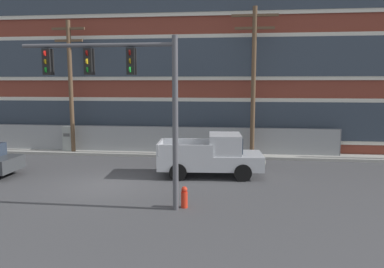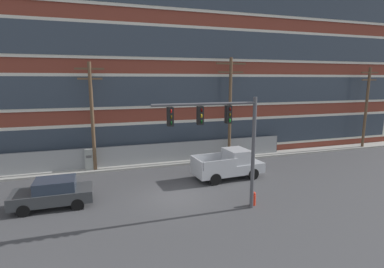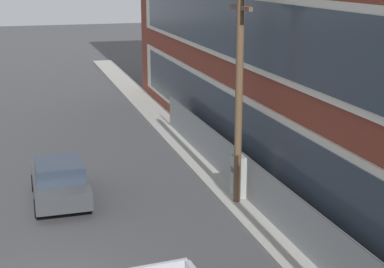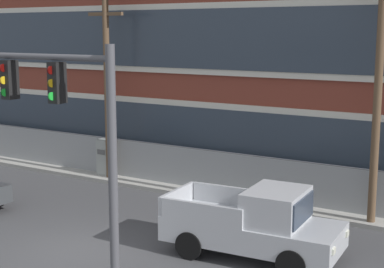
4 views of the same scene
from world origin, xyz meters
name	(u,v)px [view 1 (image 1 of 4)]	position (x,y,z in m)	size (l,w,h in m)	color
ground_plane	(105,185)	(0.00, 0.00, 0.00)	(160.00, 160.00, 0.00)	#424244
sidewalk_building_side	(144,153)	(0.00, 7.12, 0.08)	(80.00, 1.67, 0.16)	#9E9B93
brick_mill_building	(179,7)	(1.44, 12.24, 9.85)	(55.31, 9.18, 19.67)	brown
chain_link_fence	(115,139)	(-1.90, 7.24, 0.89)	(27.38, 0.06, 1.76)	gray
traffic_signal_mast	(125,84)	(1.84, -2.70, 4.41)	(5.49, 0.43, 6.03)	#4C4C51
pickup_truck_silver	(213,156)	(4.58, 2.27, 0.96)	(5.09, 2.44, 2.03)	#B2B5BA
utility_pole_near_corner	(71,82)	(-4.47, 6.81, 4.47)	(2.04, 0.26, 8.16)	brown
utility_pole_midblock	(254,76)	(6.61, 6.67, 4.84)	(2.63, 0.26, 8.69)	brown
electrical_cabinet	(69,140)	(-4.89, 7.07, 0.85)	(0.59, 0.54, 1.70)	#939993
fire_hydrant	(184,197)	(3.85, -2.46, 0.38)	(0.24, 0.24, 0.78)	red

